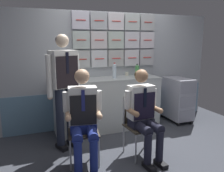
{
  "coord_description": "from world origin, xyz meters",
  "views": [
    {
      "loc": [
        -1.63,
        -2.76,
        1.62
      ],
      "look_at": [
        -0.46,
        0.29,
        0.98
      ],
      "focal_mm": 36.84,
      "sensor_mm": 36.0,
      "label": 1
    }
  ],
  "objects_px": {
    "crew_member_standing": "(64,81)",
    "folding_chair_left": "(83,124)",
    "crew_member_right": "(144,111)",
    "service_trolley": "(177,98)",
    "water_bottle_tall": "(114,71)",
    "crew_member_left": "(83,114)",
    "espresso_cup_small": "(127,74)",
    "folding_chair_right": "(138,119)"
  },
  "relations": [
    {
      "from": "folding_chair_left",
      "to": "espresso_cup_small",
      "type": "xyz_separation_m",
      "value": [
        1.16,
        1.11,
        0.48
      ]
    },
    {
      "from": "folding_chair_right",
      "to": "espresso_cup_small",
      "type": "xyz_separation_m",
      "value": [
        0.38,
        1.21,
        0.48
      ]
    },
    {
      "from": "folding_chair_left",
      "to": "water_bottle_tall",
      "type": "relative_size",
      "value": 2.95
    },
    {
      "from": "service_trolley",
      "to": "espresso_cup_small",
      "type": "bearing_deg",
      "value": 165.61
    },
    {
      "from": "crew_member_left",
      "to": "crew_member_right",
      "type": "bearing_deg",
      "value": -6.98
    },
    {
      "from": "crew_member_left",
      "to": "folding_chair_right",
      "type": "distance_m",
      "value": 0.84
    },
    {
      "from": "crew_member_left",
      "to": "crew_member_right",
      "type": "relative_size",
      "value": 1.02
    },
    {
      "from": "crew_member_standing",
      "to": "service_trolley",
      "type": "bearing_deg",
      "value": 9.41
    },
    {
      "from": "service_trolley",
      "to": "crew_member_right",
      "type": "height_order",
      "value": "crew_member_right"
    },
    {
      "from": "folding_chair_right",
      "to": "folding_chair_left",
      "type": "bearing_deg",
      "value": 173.03
    },
    {
      "from": "service_trolley",
      "to": "espresso_cup_small",
      "type": "distance_m",
      "value": 1.18
    },
    {
      "from": "folding_chair_left",
      "to": "water_bottle_tall",
      "type": "height_order",
      "value": "water_bottle_tall"
    },
    {
      "from": "service_trolley",
      "to": "crew_member_standing",
      "type": "bearing_deg",
      "value": -170.59
    },
    {
      "from": "service_trolley",
      "to": "folding_chair_left",
      "type": "xyz_separation_m",
      "value": [
        -2.19,
        -0.85,
        0.04
      ]
    },
    {
      "from": "crew_member_standing",
      "to": "folding_chair_left",
      "type": "bearing_deg",
      "value": -70.91
    },
    {
      "from": "service_trolley",
      "to": "folding_chair_right",
      "type": "xyz_separation_m",
      "value": [
        -1.4,
        -0.95,
        0.04
      ]
    },
    {
      "from": "folding_chair_left",
      "to": "crew_member_standing",
      "type": "bearing_deg",
      "value": 109.09
    },
    {
      "from": "water_bottle_tall",
      "to": "espresso_cup_small",
      "type": "bearing_deg",
      "value": 31.16
    },
    {
      "from": "folding_chair_left",
      "to": "crew_member_right",
      "type": "height_order",
      "value": "crew_member_right"
    },
    {
      "from": "service_trolley",
      "to": "water_bottle_tall",
      "type": "distance_m",
      "value": 1.5
    },
    {
      "from": "service_trolley",
      "to": "crew_member_standing",
      "type": "height_order",
      "value": "crew_member_standing"
    },
    {
      "from": "crew_member_left",
      "to": "crew_member_right",
      "type": "xyz_separation_m",
      "value": [
        0.82,
        -0.1,
        -0.02
      ]
    },
    {
      "from": "folding_chair_right",
      "to": "crew_member_standing",
      "type": "bearing_deg",
      "value": 149.56
    },
    {
      "from": "crew_member_right",
      "to": "water_bottle_tall",
      "type": "xyz_separation_m",
      "value": [
        0.03,
        1.16,
        0.41
      ]
    },
    {
      "from": "crew_member_left",
      "to": "folding_chair_right",
      "type": "xyz_separation_m",
      "value": [
        0.81,
        0.06,
        -0.19
      ]
    },
    {
      "from": "crew_member_left",
      "to": "espresso_cup_small",
      "type": "relative_size",
      "value": 18.77
    },
    {
      "from": "crew_member_right",
      "to": "espresso_cup_small",
      "type": "distance_m",
      "value": 1.45
    },
    {
      "from": "crew_member_right",
      "to": "crew_member_standing",
      "type": "relative_size",
      "value": 0.72
    },
    {
      "from": "crew_member_right",
      "to": "service_trolley",
      "type": "bearing_deg",
      "value": 38.46
    },
    {
      "from": "crew_member_standing",
      "to": "crew_member_left",
      "type": "bearing_deg",
      "value": -77.88
    },
    {
      "from": "service_trolley",
      "to": "espresso_cup_small",
      "type": "height_order",
      "value": "espresso_cup_small"
    },
    {
      "from": "service_trolley",
      "to": "water_bottle_tall",
      "type": "xyz_separation_m",
      "value": [
        -1.36,
        0.06,
        0.62
      ]
    },
    {
      "from": "crew_member_right",
      "to": "crew_member_left",
      "type": "bearing_deg",
      "value": 173.02
    },
    {
      "from": "crew_member_standing",
      "to": "water_bottle_tall",
      "type": "bearing_deg",
      "value": 24.37
    },
    {
      "from": "folding_chair_left",
      "to": "espresso_cup_small",
      "type": "bearing_deg",
      "value": 43.67
    },
    {
      "from": "folding_chair_left",
      "to": "water_bottle_tall",
      "type": "xyz_separation_m",
      "value": [
        0.82,
        0.91,
        0.58
      ]
    },
    {
      "from": "folding_chair_left",
      "to": "crew_member_standing",
      "type": "relative_size",
      "value": 0.49
    },
    {
      "from": "crew_member_right",
      "to": "water_bottle_tall",
      "type": "relative_size",
      "value": 4.4
    },
    {
      "from": "crew_member_standing",
      "to": "espresso_cup_small",
      "type": "xyz_separation_m",
      "value": [
        1.32,
        0.65,
        -0.04
      ]
    },
    {
      "from": "folding_chair_left",
      "to": "folding_chair_right",
      "type": "height_order",
      "value": "same"
    },
    {
      "from": "service_trolley",
      "to": "water_bottle_tall",
      "type": "relative_size",
      "value": 3.14
    },
    {
      "from": "water_bottle_tall",
      "to": "crew_member_standing",
      "type": "bearing_deg",
      "value": -155.63
    }
  ]
}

